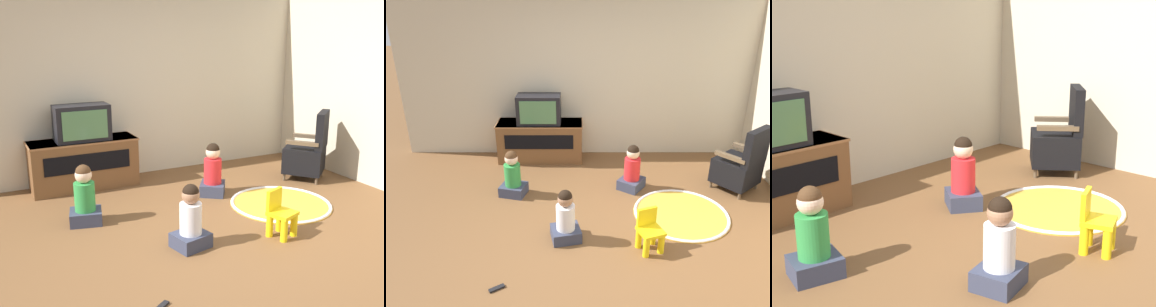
# 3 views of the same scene
# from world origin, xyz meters

# --- Properties ---
(ground_plane) EXTENTS (30.00, 30.00, 0.00)m
(ground_plane) POSITION_xyz_m (0.00, 0.00, 0.00)
(ground_plane) COLOR brown
(wall_back) EXTENTS (5.75, 0.12, 2.66)m
(wall_back) POSITION_xyz_m (-0.13, 2.53, 1.33)
(wall_back) COLOR beige
(wall_back) RESTS_ON ground_plane
(tv_cabinet) EXTENTS (1.36, 0.49, 0.64)m
(tv_cabinet) POSITION_xyz_m (-0.75, 2.21, 0.33)
(tv_cabinet) COLOR brown
(tv_cabinet) RESTS_ON ground_plane
(television) EXTENTS (0.68, 0.35, 0.46)m
(television) POSITION_xyz_m (-0.75, 2.17, 0.86)
(television) COLOR black
(television) RESTS_ON tv_cabinet
(black_armchair) EXTENTS (0.73, 0.73, 0.95)m
(black_armchair) POSITION_xyz_m (2.09, 1.20, 0.37)
(black_armchair) COLOR brown
(black_armchair) RESTS_ON ground_plane
(yellow_kid_chair) EXTENTS (0.31, 0.31, 0.47)m
(yellow_kid_chair) POSITION_xyz_m (0.63, -0.11, 0.20)
(yellow_kid_chair) COLOR yellow
(yellow_kid_chair) RESTS_ON ground_plane
(play_mat) EXTENTS (1.18, 1.18, 0.04)m
(play_mat) POSITION_xyz_m (1.15, 0.56, 0.01)
(play_mat) COLOR gold
(play_mat) RESTS_ON ground_plane
(child_watching_left) EXTENTS (0.39, 0.36, 0.65)m
(child_watching_left) POSITION_xyz_m (-1.02, 1.06, 0.28)
(child_watching_left) COLOR #33384C
(child_watching_left) RESTS_ON ground_plane
(child_watching_center) EXTENTS (0.43, 0.44, 0.66)m
(child_watching_center) POSITION_xyz_m (0.61, 1.23, 0.28)
(child_watching_center) COLOR #33384C
(child_watching_center) RESTS_ON ground_plane
(child_watching_right) EXTENTS (0.37, 0.34, 0.62)m
(child_watching_right) POSITION_xyz_m (-0.28, 0.06, 0.27)
(child_watching_right) COLOR #33384C
(child_watching_right) RESTS_ON ground_plane
(remote_control) EXTENTS (0.15, 0.12, 0.02)m
(remote_control) POSITION_xyz_m (-0.91, -0.71, 0.01)
(remote_control) COLOR black
(remote_control) RESTS_ON ground_plane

